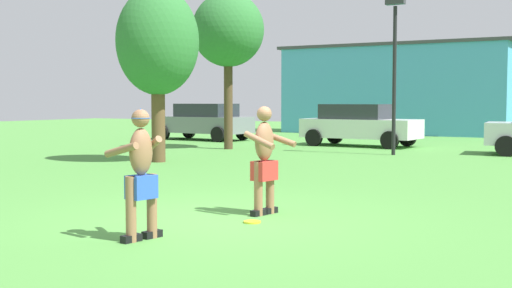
{
  "coord_description": "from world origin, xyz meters",
  "views": [
    {
      "loc": [
        5.11,
        -7.97,
        1.72
      ],
      "look_at": [
        0.11,
        0.81,
        1.05
      ],
      "focal_mm": 46.52,
      "sensor_mm": 36.0,
      "label": 1
    }
  ],
  "objects_px": {
    "frisbee": "(252,222)",
    "lamp_post": "(395,57)",
    "car_gray_far_end": "(204,121)",
    "tree_behind_players": "(158,43)",
    "tree_left_field": "(228,31)",
    "car_white_mid_lot": "(359,124)",
    "player_with_cap": "(141,169)",
    "player_in_red": "(265,158)"
  },
  "relations": [
    {
      "from": "frisbee",
      "to": "lamp_post",
      "type": "distance_m",
      "value": 12.79
    },
    {
      "from": "frisbee",
      "to": "car_gray_far_end",
      "type": "distance_m",
      "value": 19.74
    },
    {
      "from": "tree_behind_players",
      "to": "tree_left_field",
      "type": "bearing_deg",
      "value": 100.09
    },
    {
      "from": "frisbee",
      "to": "car_white_mid_lot",
      "type": "bearing_deg",
      "value": 105.52
    },
    {
      "from": "player_with_cap",
      "to": "lamp_post",
      "type": "bearing_deg",
      "value": 95.38
    },
    {
      "from": "player_with_cap",
      "to": "car_gray_far_end",
      "type": "bearing_deg",
      "value": 122.03
    },
    {
      "from": "lamp_post",
      "to": "tree_left_field",
      "type": "bearing_deg",
      "value": -175.94
    },
    {
      "from": "car_gray_far_end",
      "to": "player_with_cap",
      "type": "bearing_deg",
      "value": -57.97
    },
    {
      "from": "tree_left_field",
      "to": "car_gray_far_end",
      "type": "bearing_deg",
      "value": 133.09
    },
    {
      "from": "player_with_cap",
      "to": "car_white_mid_lot",
      "type": "xyz_separation_m",
      "value": [
        -3.71,
        17.23,
        -0.05
      ]
    },
    {
      "from": "player_in_red",
      "to": "tree_left_field",
      "type": "distance_m",
      "value": 13.93
    },
    {
      "from": "car_gray_far_end",
      "to": "lamp_post",
      "type": "distance_m",
      "value": 10.61
    },
    {
      "from": "player_in_red",
      "to": "frisbee",
      "type": "distance_m",
      "value": 1.09
    },
    {
      "from": "player_with_cap",
      "to": "frisbee",
      "type": "xyz_separation_m",
      "value": [
        0.62,
        1.66,
        -0.86
      ]
    },
    {
      "from": "car_white_mid_lot",
      "to": "car_gray_far_end",
      "type": "bearing_deg",
      "value": 177.15
    },
    {
      "from": "lamp_post",
      "to": "car_gray_far_end",
      "type": "bearing_deg",
      "value": 159.28
    },
    {
      "from": "frisbee",
      "to": "car_gray_far_end",
      "type": "relative_size",
      "value": 0.06
    },
    {
      "from": "lamp_post",
      "to": "tree_left_field",
      "type": "distance_m",
      "value": 5.99
    },
    {
      "from": "car_gray_far_end",
      "to": "tree_left_field",
      "type": "xyz_separation_m",
      "value": [
        3.82,
        -4.09,
        3.32
      ]
    },
    {
      "from": "player_with_cap",
      "to": "car_gray_far_end",
      "type": "height_order",
      "value": "player_with_cap"
    },
    {
      "from": "player_in_red",
      "to": "car_white_mid_lot",
      "type": "height_order",
      "value": "player_in_red"
    },
    {
      "from": "frisbee",
      "to": "player_in_red",
      "type": "bearing_deg",
      "value": 104.29
    },
    {
      "from": "player_with_cap",
      "to": "frisbee",
      "type": "relative_size",
      "value": 6.57
    },
    {
      "from": "player_with_cap",
      "to": "player_in_red",
      "type": "bearing_deg",
      "value": 79.17
    },
    {
      "from": "car_white_mid_lot",
      "to": "lamp_post",
      "type": "xyz_separation_m",
      "value": [
        2.39,
        -3.3,
        2.24
      ]
    },
    {
      "from": "tree_left_field",
      "to": "tree_behind_players",
      "type": "height_order",
      "value": "tree_left_field"
    },
    {
      "from": "player_with_cap",
      "to": "tree_left_field",
      "type": "xyz_separation_m",
      "value": [
        -7.19,
        13.51,
        3.27
      ]
    },
    {
      "from": "player_with_cap",
      "to": "car_gray_far_end",
      "type": "xyz_separation_m",
      "value": [
        -11.01,
        17.6,
        -0.05
      ]
    },
    {
      "from": "car_gray_far_end",
      "to": "car_white_mid_lot",
      "type": "bearing_deg",
      "value": -2.85
    },
    {
      "from": "car_gray_far_end",
      "to": "player_in_red",
      "type": "bearing_deg",
      "value": -53.1
    },
    {
      "from": "player_in_red",
      "to": "frisbee",
      "type": "xyz_separation_m",
      "value": [
        0.17,
        -0.67,
        -0.84
      ]
    },
    {
      "from": "frisbee",
      "to": "tree_behind_players",
      "type": "xyz_separation_m",
      "value": [
        -6.89,
        6.71,
        3.3
      ]
    },
    {
      "from": "player_with_cap",
      "to": "lamp_post",
      "type": "height_order",
      "value": "lamp_post"
    },
    {
      "from": "player_in_red",
      "to": "frisbee",
      "type": "height_order",
      "value": "player_in_red"
    },
    {
      "from": "car_gray_far_end",
      "to": "frisbee",
      "type": "bearing_deg",
      "value": -53.88
    },
    {
      "from": "frisbee",
      "to": "car_white_mid_lot",
      "type": "xyz_separation_m",
      "value": [
        -4.32,
        15.57,
        0.81
      ]
    },
    {
      "from": "player_with_cap",
      "to": "lamp_post",
      "type": "relative_size",
      "value": 0.33
    },
    {
      "from": "player_with_cap",
      "to": "lamp_post",
      "type": "xyz_separation_m",
      "value": [
        -1.31,
        13.93,
        2.19
      ]
    },
    {
      "from": "player_in_red",
      "to": "tree_left_field",
      "type": "xyz_separation_m",
      "value": [
        -7.64,
        11.18,
        3.29
      ]
    },
    {
      "from": "player_in_red",
      "to": "car_white_mid_lot",
      "type": "bearing_deg",
      "value": 105.58
    },
    {
      "from": "player_with_cap",
      "to": "car_white_mid_lot",
      "type": "height_order",
      "value": "player_with_cap"
    },
    {
      "from": "frisbee",
      "to": "tree_left_field",
      "type": "relative_size",
      "value": 0.04
    }
  ]
}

